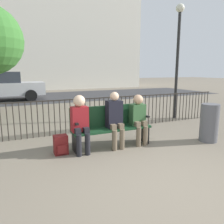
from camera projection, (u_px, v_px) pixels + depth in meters
ground_plane at (165, 186)px, 3.25m from camera, size 80.00×80.00×0.00m
park_bench at (111, 125)px, 4.91m from camera, size 1.79×0.45×0.92m
seated_person_0 at (80, 120)px, 4.45m from camera, size 0.34×0.39×1.21m
seated_person_1 at (115, 117)px, 4.78m from camera, size 0.34×0.39×1.24m
seated_person_2 at (138, 116)px, 5.02m from camera, size 0.34×0.39×1.16m
backpack at (61, 145)px, 4.47m from camera, size 0.27×0.26×0.40m
fence_railing at (90, 112)px, 6.09m from camera, size 9.01×0.03×0.95m
lamp_post at (178, 45)px, 7.41m from camera, size 0.28×0.28×3.86m
street_surface at (46, 97)px, 13.96m from camera, size 24.00×6.00×0.01m
parked_car_0 at (3, 86)px, 12.19m from camera, size 4.20×1.94×1.62m
trash_bin at (209, 123)px, 5.24m from camera, size 0.42×0.42×0.91m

